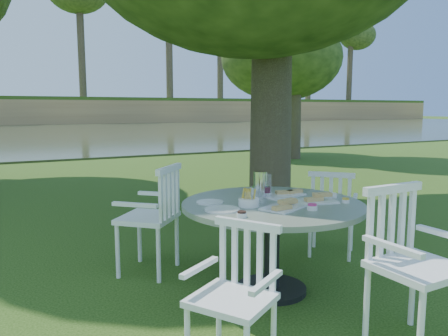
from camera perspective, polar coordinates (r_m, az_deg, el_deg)
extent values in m
plane|color=#1C3C0C|center=(4.53, 1.19, -11.02)|extent=(140.00, 140.00, 0.00)
cylinder|color=black|center=(3.67, 6.20, -15.38)|extent=(0.56, 0.56, 0.04)
cylinder|color=black|center=(3.55, 6.28, -10.27)|extent=(0.12, 0.12, 0.65)
cylinder|color=slate|center=(3.46, 6.37, -4.83)|extent=(1.43, 1.43, 0.04)
cylinder|color=white|center=(4.72, 16.29, -7.87)|extent=(0.03, 0.03, 0.42)
cylinder|color=white|center=(4.75, 11.71, -7.62)|extent=(0.03, 0.03, 0.42)
cylinder|color=white|center=(4.40, 16.09, -9.03)|extent=(0.03, 0.03, 0.42)
cylinder|color=white|center=(4.43, 11.16, -8.75)|extent=(0.03, 0.03, 0.42)
cube|color=white|center=(4.51, 13.91, -5.49)|extent=(0.59, 0.59, 0.04)
cube|color=white|center=(4.29, 13.77, -3.47)|extent=(0.33, 0.34, 0.43)
cylinder|color=white|center=(4.29, -10.98, -8.90)|extent=(0.04, 0.04, 0.48)
cylinder|color=white|center=(3.94, -13.73, -10.54)|extent=(0.04, 0.04, 0.48)
cylinder|color=white|center=(4.15, -6.18, -9.41)|extent=(0.04, 0.04, 0.48)
cylinder|color=white|center=(3.77, -8.55, -11.21)|extent=(0.04, 0.04, 0.48)
cube|color=white|center=(3.96, -9.94, -6.41)|extent=(0.66, 0.66, 0.04)
cube|color=white|center=(3.83, -7.14, -3.43)|extent=(0.36, 0.39, 0.49)
cylinder|color=white|center=(2.79, -0.70, -18.98)|extent=(0.03, 0.03, 0.41)
cylinder|color=white|center=(2.64, 6.48, -20.68)|extent=(0.03, 0.03, 0.41)
cube|color=white|center=(2.49, 0.97, -16.84)|extent=(0.54, 0.55, 0.04)
cube|color=white|center=(2.56, 3.03, -11.50)|extent=(0.25, 0.37, 0.42)
cylinder|color=white|center=(2.78, 24.28, -18.91)|extent=(0.04, 0.04, 0.48)
cylinder|color=white|center=(3.00, 18.12, -16.56)|extent=(0.04, 0.04, 0.48)
cylinder|color=white|center=(3.31, 23.38, -14.48)|extent=(0.04, 0.04, 0.48)
cube|color=white|center=(2.95, 24.07, -11.82)|extent=(0.51, 0.46, 0.04)
cube|color=white|center=(3.01, 21.03, -6.76)|extent=(0.50, 0.06, 0.49)
cube|color=white|center=(3.28, 7.87, -5.07)|extent=(0.42, 0.35, 0.01)
cube|color=white|center=(3.52, 11.60, -4.27)|extent=(0.40, 0.30, 0.01)
cube|color=white|center=(3.72, 7.71, -3.53)|extent=(0.40, 0.27, 0.02)
cylinder|color=white|center=(3.18, -0.25, -5.43)|extent=(0.26, 0.26, 0.01)
cylinder|color=white|center=(3.42, -1.86, -4.48)|extent=(0.21, 0.21, 0.01)
cylinder|color=white|center=(3.30, 3.26, -4.48)|extent=(0.16, 0.16, 0.06)
cylinder|color=white|center=(3.77, 4.82, -2.99)|extent=(0.18, 0.18, 0.06)
cylinder|color=silver|center=(3.61, 4.74, -2.18)|extent=(0.11, 0.11, 0.22)
cylinder|color=white|center=(3.60, 5.64, -2.38)|extent=(0.07, 0.07, 0.20)
cylinder|color=white|center=(3.42, 4.68, -3.69)|extent=(0.06, 0.06, 0.11)
cylinder|color=white|center=(3.29, 3.35, -4.06)|extent=(0.07, 0.07, 0.12)
cylinder|color=white|center=(3.25, 11.45, -5.10)|extent=(0.08, 0.08, 0.03)
cylinder|color=white|center=(3.55, 15.60, -4.18)|extent=(0.06, 0.06, 0.03)
cylinder|color=white|center=(3.72, 14.10, -3.58)|extent=(0.06, 0.06, 0.03)
cylinder|color=white|center=(2.98, 2.33, -6.16)|extent=(0.07, 0.07, 0.03)
ellipsoid|color=#223A12|center=(13.03, 9.22, 14.24)|extent=(3.14, 3.14, 2.20)
cube|color=#2F3821|center=(26.88, -23.15, 4.06)|extent=(100.00, 28.00, 0.12)
cube|color=#A7804E|center=(42.31, -24.92, 6.60)|extent=(100.00, 3.00, 2.20)
cube|color=#1C3C0C|center=(49.81, -25.43, 8.08)|extent=(100.00, 18.00, 0.30)
cylinder|color=black|center=(45.40, -19.04, 16.57)|extent=(0.70, 0.70, 13.00)
cylinder|color=black|center=(47.64, -7.82, 16.47)|extent=(0.70, 0.70, 13.00)
ellipsoid|color=#223A12|center=(48.24, -7.90, 20.29)|extent=(5.60, 5.60, 4.48)
cylinder|color=black|center=(51.38, 2.04, 15.90)|extent=(0.70, 0.70, 13.00)
ellipsoid|color=#223A12|center=(51.93, 2.06, 19.45)|extent=(5.60, 5.60, 4.48)
cylinder|color=black|center=(56.32, 10.32, 15.07)|extent=(0.70, 0.70, 13.00)
ellipsoid|color=#223A12|center=(56.83, 10.40, 18.32)|extent=(5.60, 5.60, 4.48)
cylinder|color=black|center=(62.18, 17.10, 14.15)|extent=(0.70, 0.70, 13.00)
ellipsoid|color=#223A12|center=(62.64, 17.22, 17.11)|extent=(5.60, 5.60, 4.48)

